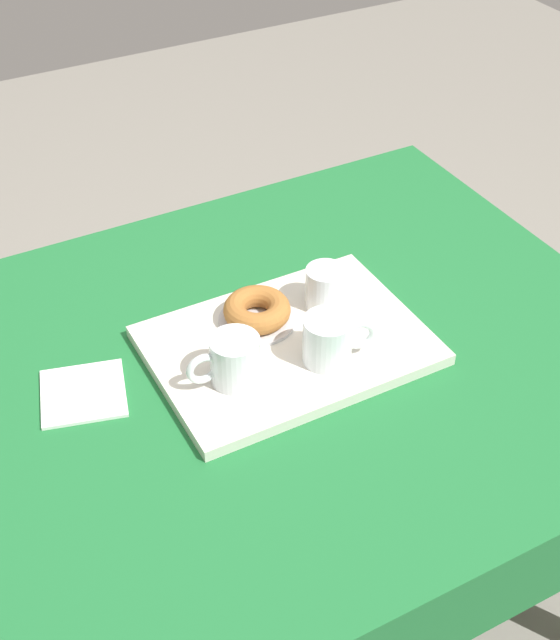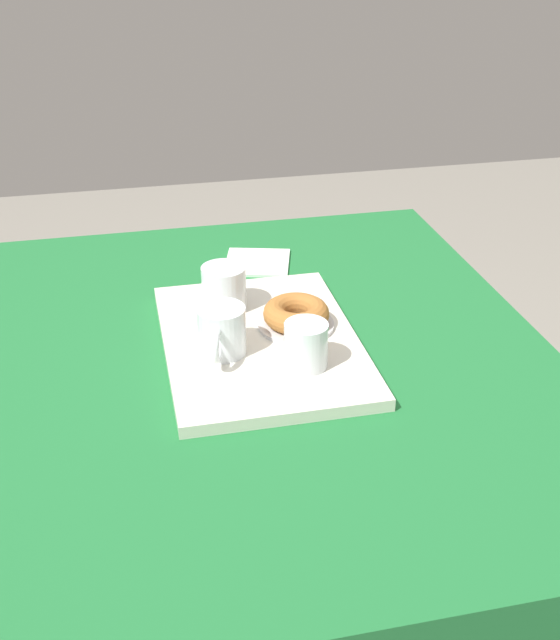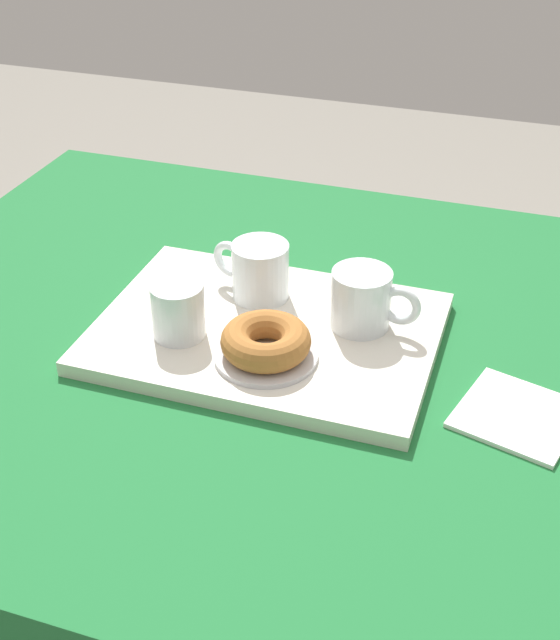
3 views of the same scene
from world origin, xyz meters
The scene contains 9 objects.
ground_plane centered at (0.00, 0.00, 0.00)m, with size 6.00×6.00×0.00m, color gray.
dining_table centered at (0.00, 0.00, 0.62)m, with size 1.18×1.01×0.73m.
serving_tray centered at (0.02, -0.01, 0.74)m, with size 0.46×0.33×0.02m, color silver.
tea_mug_left centered at (-0.02, 0.07, 0.79)m, with size 0.12×0.08×0.08m.
tea_mug_right centered at (0.14, 0.04, 0.79)m, with size 0.12×0.08×0.08m.
water_glass_near centered at (-0.09, -0.06, 0.78)m, with size 0.07×0.07×0.08m.
donut_plate_left centered at (0.04, -0.07, 0.75)m, with size 0.13×0.13×0.01m, color silver.
sugar_donut_left centered at (0.04, -0.07, 0.78)m, with size 0.12×0.12×0.04m, color #A3662D.
paper_napkin centered at (0.36, -0.07, 0.73)m, with size 0.13×0.13×0.01m, color white.
Camera 2 is at (-1.13, 0.21, 1.43)m, focal length 43.88 mm.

